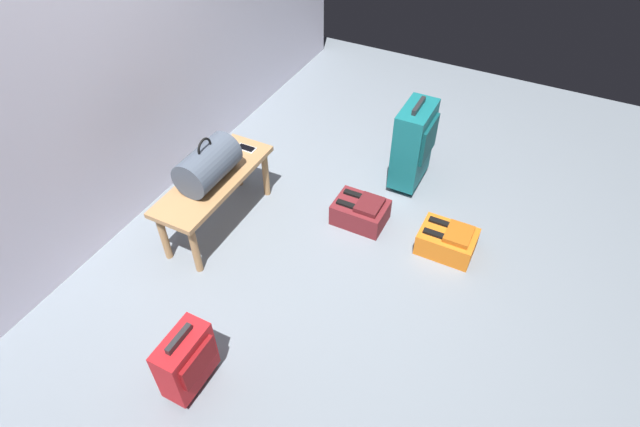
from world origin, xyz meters
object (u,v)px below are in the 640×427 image
Objects in this scene: bench at (215,185)px; backpack_orange at (447,241)px; duffel_bag_slate at (208,165)px; backpack_maroon at (361,212)px; cell_phone at (246,148)px; suitcase_upright_teal at (413,144)px; suitcase_small_red at (187,360)px.

bench is 1.66m from backpack_orange.
duffel_bag_slate reaches higher than backpack_maroon.
suitcase_upright_teal is (0.70, -1.05, -0.07)m from cell_phone.
cell_phone is at bearing 96.81° from backpack_maroon.
suitcase_small_red is (-1.13, -0.61, -0.13)m from bench.
bench is 2.27× the size of duffel_bag_slate.
bench is at bearing 177.13° from cell_phone.
backpack_orange is at bearing -89.80° from backpack_maroon.
backpack_maroon is at bearing -10.58° from suitcase_small_red.
suitcase_upright_teal is (1.08, -1.07, 0.01)m from bench.
backpack_maroon and backpack_orange have the same top height.
suitcase_upright_teal is at bearing -56.27° from cell_phone.
suitcase_small_red reaches higher than backpack_orange.
suitcase_upright_teal reaches higher than backpack_maroon.
suitcase_small_red is (-1.10, -0.61, -0.33)m from duffel_bag_slate.
duffel_bag_slate is 0.96× the size of suitcase_small_red.
duffel_bag_slate is 1.30m from suitcase_small_red.
duffel_bag_slate is 3.06× the size of cell_phone.
suitcase_upright_teal is at bearing -15.15° from backpack_maroon.
duffel_bag_slate reaches higher than cell_phone.
bench is at bearing 135.39° from suitcase_upright_teal.
cell_phone is at bearing -2.87° from bench.
duffel_bag_slate reaches higher than suitcase_upright_teal.
backpack_orange is (1.62, -0.96, -0.15)m from suitcase_small_red.
suitcase_upright_teal reaches higher than cell_phone.
cell_phone is 0.38× the size of backpack_orange.
backpack_orange is (0.52, -1.56, -0.47)m from duffel_bag_slate.
suitcase_upright_teal is 1.91× the size of backpack_orange.
bench is at bearing 107.46° from backpack_orange.
backpack_maroon is at bearing -60.27° from duffel_bag_slate.
duffel_bag_slate is 1.16× the size of backpack_maroon.
bench is 1.52m from suitcase_upright_teal.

